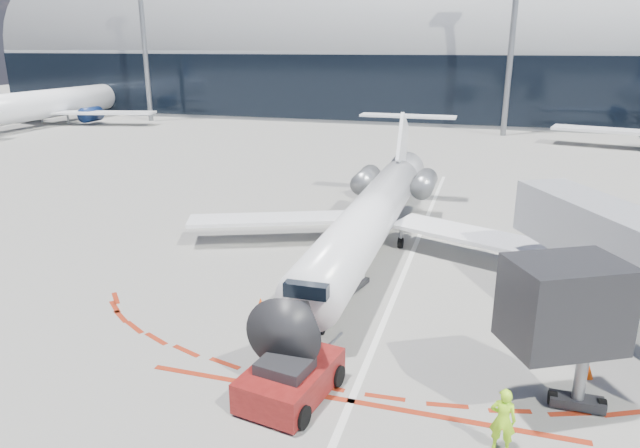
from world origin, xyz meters
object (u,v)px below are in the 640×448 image
(regional_jet, at_px, (373,214))
(uld_container, at_px, (342,266))
(ramp_worker, at_px, (503,420))
(pushback_tug, at_px, (290,379))

(regional_jet, bearing_deg, uld_container, -95.34)
(ramp_worker, distance_m, uld_container, 11.99)
(uld_container, bearing_deg, ramp_worker, -40.19)
(pushback_tug, height_order, ramp_worker, ramp_worker)
(uld_container, bearing_deg, pushback_tug, -72.05)
(regional_jet, relative_size, pushback_tug, 4.55)
(ramp_worker, bearing_deg, uld_container, -49.40)
(regional_jet, distance_m, ramp_worker, 15.91)
(pushback_tug, xyz_separation_m, uld_container, (-0.65, 9.00, 0.30))
(ramp_worker, bearing_deg, regional_jet, -60.79)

